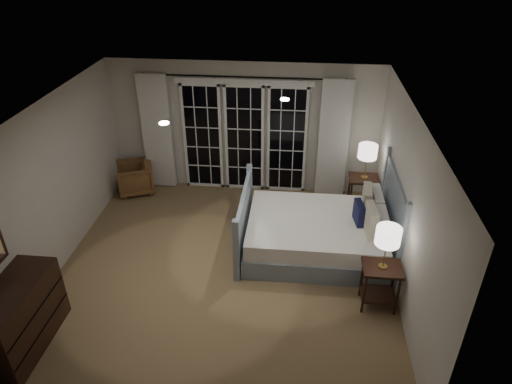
# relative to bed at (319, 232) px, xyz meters

# --- Properties ---
(floor) EXTENTS (5.00, 5.00, 0.00)m
(floor) POSITION_rel_bed_xyz_m (-1.41, -0.57, -0.34)
(floor) COLOR #7D6243
(floor) RESTS_ON ground
(ceiling) EXTENTS (5.00, 5.00, 0.00)m
(ceiling) POSITION_rel_bed_xyz_m (-1.41, -0.57, 2.16)
(ceiling) COLOR white
(ceiling) RESTS_ON wall_back
(wall_left) EXTENTS (0.02, 5.00, 2.50)m
(wall_left) POSITION_rel_bed_xyz_m (-3.91, -0.57, 0.91)
(wall_left) COLOR beige
(wall_left) RESTS_ON floor
(wall_right) EXTENTS (0.02, 5.00, 2.50)m
(wall_right) POSITION_rel_bed_xyz_m (1.09, -0.57, 0.91)
(wall_right) COLOR beige
(wall_right) RESTS_ON floor
(wall_back) EXTENTS (5.00, 0.02, 2.50)m
(wall_back) POSITION_rel_bed_xyz_m (-1.41, 1.93, 0.91)
(wall_back) COLOR beige
(wall_back) RESTS_ON floor
(wall_front) EXTENTS (5.00, 0.02, 2.50)m
(wall_front) POSITION_rel_bed_xyz_m (-1.41, -3.07, 0.91)
(wall_front) COLOR beige
(wall_front) RESTS_ON floor
(french_doors) EXTENTS (2.50, 0.04, 2.20)m
(french_doors) POSITION_rel_bed_xyz_m (-1.41, 1.89, 0.75)
(french_doors) COLOR black
(french_doors) RESTS_ON wall_back
(curtain_rod) EXTENTS (3.50, 0.03, 0.03)m
(curtain_rod) POSITION_rel_bed_xyz_m (-1.41, 1.83, 1.91)
(curtain_rod) COLOR black
(curtain_rod) RESTS_ON wall_back
(curtain_left) EXTENTS (0.55, 0.10, 2.25)m
(curtain_left) POSITION_rel_bed_xyz_m (-3.06, 1.81, 0.81)
(curtain_left) COLOR silver
(curtain_left) RESTS_ON curtain_rod
(curtain_right) EXTENTS (0.55, 0.10, 2.25)m
(curtain_right) POSITION_rel_bed_xyz_m (0.24, 1.81, 0.81)
(curtain_right) COLOR silver
(curtain_right) RESTS_ON curtain_rod
(downlight_a) EXTENTS (0.12, 0.12, 0.01)m
(downlight_a) POSITION_rel_bed_xyz_m (-0.61, 0.03, 2.15)
(downlight_a) COLOR white
(downlight_a) RESTS_ON ceiling
(downlight_b) EXTENTS (0.12, 0.12, 0.01)m
(downlight_b) POSITION_rel_bed_xyz_m (-2.01, -0.97, 2.15)
(downlight_b) COLOR white
(downlight_b) RESTS_ON ceiling
(bed) EXTENTS (2.33, 1.68, 1.37)m
(bed) POSITION_rel_bed_xyz_m (0.00, 0.00, 0.00)
(bed) COLOR gray
(bed) RESTS_ON floor
(nightstand_left) EXTENTS (0.51, 0.41, 0.67)m
(nightstand_left) POSITION_rel_bed_xyz_m (0.79, -1.16, 0.10)
(nightstand_left) COLOR black
(nightstand_left) RESTS_ON floor
(nightstand_right) EXTENTS (0.52, 0.42, 0.68)m
(nightstand_right) POSITION_rel_bed_xyz_m (0.79, 1.28, 0.11)
(nightstand_right) COLOR black
(nightstand_right) RESTS_ON floor
(lamp_left) EXTENTS (0.32, 0.32, 0.62)m
(lamp_left) POSITION_rel_bed_xyz_m (0.79, -1.16, 0.82)
(lamp_left) COLOR #B28F47
(lamp_left) RESTS_ON nightstand_left
(lamp_right) EXTENTS (0.33, 0.33, 0.63)m
(lamp_right) POSITION_rel_bed_xyz_m (0.79, 1.28, 0.84)
(lamp_right) COLOR #B28F47
(lamp_right) RESTS_ON nightstand_right
(armchair) EXTENTS (0.86, 0.84, 0.61)m
(armchair) POSITION_rel_bed_xyz_m (-3.51, 1.53, -0.04)
(armchair) COLOR brown
(armchair) RESTS_ON floor
(dresser) EXTENTS (0.54, 1.27, 0.90)m
(dresser) POSITION_rel_bed_xyz_m (-3.64, -2.30, 0.11)
(dresser) COLOR black
(dresser) RESTS_ON floor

